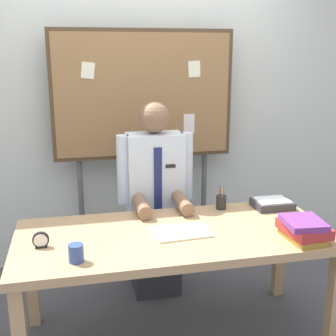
{
  "coord_description": "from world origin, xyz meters",
  "views": [
    {
      "loc": [
        -0.57,
        -2.37,
        1.78
      ],
      "look_at": [
        0.0,
        0.19,
        1.08
      ],
      "focal_mm": 46.91,
      "sensor_mm": 36.0,
      "label": 1
    }
  ],
  "objects_px": {
    "open_notebook": "(181,232)",
    "pen_holder": "(221,202)",
    "desk_clock": "(41,241)",
    "book_stack": "(304,229)",
    "desk": "(175,244)",
    "coffee_mug": "(76,253)",
    "person": "(155,207)",
    "bulletin_board": "(144,99)",
    "paper_tray": "(272,204)"
  },
  "relations": [
    {
      "from": "book_stack",
      "to": "coffee_mug",
      "type": "bearing_deg",
      "value": -179.91
    },
    {
      "from": "desk",
      "to": "pen_holder",
      "type": "distance_m",
      "value": 0.54
    },
    {
      "from": "coffee_mug",
      "to": "paper_tray",
      "type": "relative_size",
      "value": 0.37
    },
    {
      "from": "bulletin_board",
      "to": "desk_clock",
      "type": "distance_m",
      "value": 1.5
    },
    {
      "from": "bulletin_board",
      "to": "desk",
      "type": "bearing_deg",
      "value": -90.01
    },
    {
      "from": "open_notebook",
      "to": "pen_holder",
      "type": "xyz_separation_m",
      "value": [
        0.37,
        0.35,
        0.04
      ]
    },
    {
      "from": "open_notebook",
      "to": "paper_tray",
      "type": "bearing_deg",
      "value": 22.1
    },
    {
      "from": "desk",
      "to": "desk_clock",
      "type": "height_order",
      "value": "desk_clock"
    },
    {
      "from": "desk_clock",
      "to": "open_notebook",
      "type": "bearing_deg",
      "value": 1.53
    },
    {
      "from": "book_stack",
      "to": "open_notebook",
      "type": "distance_m",
      "value": 0.71
    },
    {
      "from": "pen_holder",
      "to": "coffee_mug",
      "type": "bearing_deg",
      "value": -149.37
    },
    {
      "from": "bulletin_board",
      "to": "pen_holder",
      "type": "relative_size",
      "value": 12.17
    },
    {
      "from": "person",
      "to": "desk_clock",
      "type": "bearing_deg",
      "value": -139.65
    },
    {
      "from": "coffee_mug",
      "to": "bulletin_board",
      "type": "bearing_deg",
      "value": 66.35
    },
    {
      "from": "book_stack",
      "to": "pen_holder",
      "type": "xyz_separation_m",
      "value": [
        -0.29,
        0.58,
        -0.01
      ]
    },
    {
      "from": "coffee_mug",
      "to": "pen_holder",
      "type": "height_order",
      "value": "pen_holder"
    },
    {
      "from": "coffee_mug",
      "to": "paper_tray",
      "type": "height_order",
      "value": "coffee_mug"
    },
    {
      "from": "desk",
      "to": "pen_holder",
      "type": "xyz_separation_m",
      "value": [
        0.4,
        0.33,
        0.13
      ]
    },
    {
      "from": "desk",
      "to": "coffee_mug",
      "type": "height_order",
      "value": "coffee_mug"
    },
    {
      "from": "desk_clock",
      "to": "desk",
      "type": "bearing_deg",
      "value": 3.09
    },
    {
      "from": "desk",
      "to": "paper_tray",
      "type": "relative_size",
      "value": 7.23
    },
    {
      "from": "bulletin_board",
      "to": "book_stack",
      "type": "xyz_separation_m",
      "value": [
        0.7,
        -1.33,
        -0.62
      ]
    },
    {
      "from": "bulletin_board",
      "to": "open_notebook",
      "type": "xyz_separation_m",
      "value": [
        0.03,
        -1.09,
        -0.68
      ]
    },
    {
      "from": "book_stack",
      "to": "desk_clock",
      "type": "xyz_separation_m",
      "value": [
        -1.47,
        0.21,
        -0.02
      ]
    },
    {
      "from": "person",
      "to": "open_notebook",
      "type": "distance_m",
      "value": 0.64
    },
    {
      "from": "open_notebook",
      "to": "paper_tray",
      "type": "relative_size",
      "value": 1.28
    },
    {
      "from": "coffee_mug",
      "to": "paper_tray",
      "type": "bearing_deg",
      "value": 21.61
    },
    {
      "from": "person",
      "to": "pen_holder",
      "type": "relative_size",
      "value": 9.0
    },
    {
      "from": "bulletin_board",
      "to": "pen_holder",
      "type": "bearing_deg",
      "value": -61.5
    },
    {
      "from": "coffee_mug",
      "to": "pen_holder",
      "type": "distance_m",
      "value": 1.15
    },
    {
      "from": "open_notebook",
      "to": "pen_holder",
      "type": "bearing_deg",
      "value": 43.17
    },
    {
      "from": "bulletin_board",
      "to": "coffee_mug",
      "type": "distance_m",
      "value": 1.59
    },
    {
      "from": "open_notebook",
      "to": "pen_holder",
      "type": "distance_m",
      "value": 0.51
    },
    {
      "from": "bulletin_board",
      "to": "open_notebook",
      "type": "distance_m",
      "value": 1.29
    },
    {
      "from": "desk",
      "to": "book_stack",
      "type": "distance_m",
      "value": 0.76
    },
    {
      "from": "open_notebook",
      "to": "pen_holder",
      "type": "height_order",
      "value": "pen_holder"
    },
    {
      "from": "desk_clock",
      "to": "person",
      "type": "bearing_deg",
      "value": 40.35
    },
    {
      "from": "book_stack",
      "to": "desk_clock",
      "type": "height_order",
      "value": "book_stack"
    },
    {
      "from": "desk_clock",
      "to": "pen_holder",
      "type": "distance_m",
      "value": 1.23
    },
    {
      "from": "person",
      "to": "coffee_mug",
      "type": "xyz_separation_m",
      "value": [
        -0.58,
        -0.87,
        0.1
      ]
    },
    {
      "from": "desk",
      "to": "coffee_mug",
      "type": "bearing_deg",
      "value": -156.15
    },
    {
      "from": "bulletin_board",
      "to": "coffee_mug",
      "type": "height_order",
      "value": "bulletin_board"
    },
    {
      "from": "bulletin_board",
      "to": "coffee_mug",
      "type": "xyz_separation_m",
      "value": [
        -0.58,
        -1.33,
        -0.64
      ]
    },
    {
      "from": "book_stack",
      "to": "pen_holder",
      "type": "relative_size",
      "value": 1.9
    },
    {
      "from": "bulletin_board",
      "to": "book_stack",
      "type": "bearing_deg",
      "value": -62.26
    },
    {
      "from": "bulletin_board",
      "to": "open_notebook",
      "type": "relative_size",
      "value": 5.83
    },
    {
      "from": "person",
      "to": "coffee_mug",
      "type": "relative_size",
      "value": 15.17
    },
    {
      "from": "open_notebook",
      "to": "desk_clock",
      "type": "height_order",
      "value": "desk_clock"
    },
    {
      "from": "desk",
      "to": "person",
      "type": "relative_size",
      "value": 1.3
    },
    {
      "from": "desk",
      "to": "coffee_mug",
      "type": "distance_m",
      "value": 0.65
    }
  ]
}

